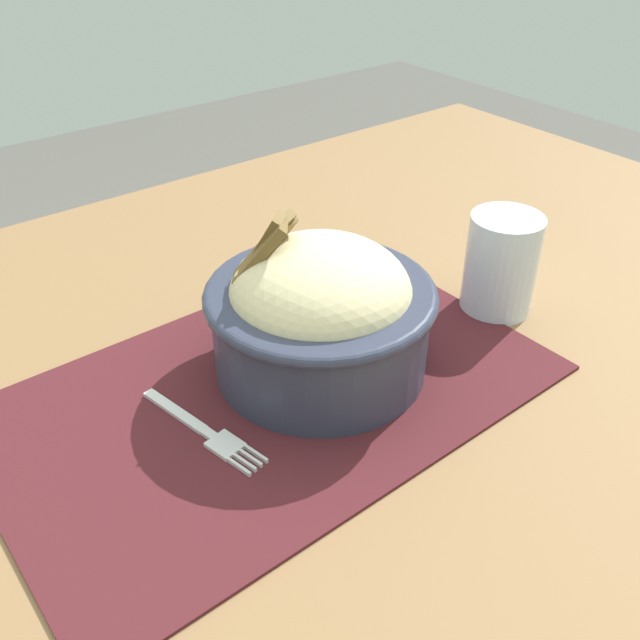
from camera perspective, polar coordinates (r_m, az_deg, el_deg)
name	(u,v)px	position (r m, az deg, el deg)	size (l,w,h in m)	color
table	(306,430)	(0.67, -1.17, -8.90)	(1.39, 0.92, 0.78)	olive
placemat	(274,391)	(0.61, -3.75, -5.78)	(0.47, 0.29, 0.00)	#47191E
bowl	(320,310)	(0.60, -0.01, 0.80)	(0.22, 0.22, 0.15)	#2D3347
fork	(206,432)	(0.57, -9.25, -8.92)	(0.04, 0.13, 0.00)	silver
drinking_glass	(500,270)	(0.72, 14.38, 3.97)	(0.07, 0.07, 0.10)	silver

